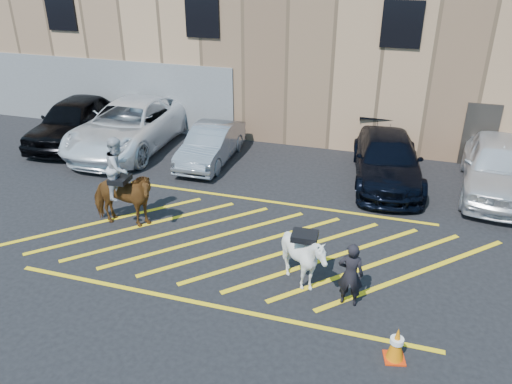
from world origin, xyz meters
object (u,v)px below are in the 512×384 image
(car_white_suv, at_px, (499,166))
(traffic_cone, at_px, (396,344))
(car_white_pickup, at_px, (130,125))
(car_silver_sedan, at_px, (211,144))
(handler, at_px, (351,274))
(mounted_bay, at_px, (121,191))
(car_black_suv, at_px, (75,120))
(saddled_white, at_px, (304,258))
(car_blue_suv, at_px, (387,159))

(car_white_suv, relative_size, traffic_cone, 6.94)
(traffic_cone, bearing_deg, car_white_pickup, 140.69)
(car_silver_sedan, distance_m, car_white_suv, 9.32)
(car_white_pickup, relative_size, car_silver_sedan, 1.60)
(car_silver_sedan, bearing_deg, car_white_suv, 0.95)
(handler, xyz_separation_m, traffic_cone, (1.04, -1.38, -0.38))
(mounted_bay, bearing_deg, car_white_pickup, 117.59)
(car_black_suv, relative_size, mounted_bay, 1.96)
(mounted_bay, bearing_deg, handler, -13.99)
(car_white_suv, relative_size, saddled_white, 3.50)
(car_white_suv, distance_m, saddled_white, 7.98)
(car_white_pickup, relative_size, saddled_white, 4.32)
(car_white_pickup, height_order, car_silver_sedan, car_white_pickup)
(car_white_suv, xyz_separation_m, traffic_cone, (-2.59, -8.15, -0.50))
(car_white_suv, distance_m, handler, 7.69)
(car_silver_sedan, xyz_separation_m, car_blue_suv, (6.01, 0.18, 0.09))
(car_white_suv, bearing_deg, saddled_white, -121.68)
(car_white_pickup, distance_m, car_white_suv, 12.72)
(car_black_suv, xyz_separation_m, car_silver_sedan, (5.79, -0.39, -0.21))
(traffic_cone, bearing_deg, car_white_suv, 72.39)
(car_white_pickup, height_order, saddled_white, car_white_pickup)
(car_black_suv, bearing_deg, car_white_suv, -5.04)
(car_silver_sedan, distance_m, mounted_bay, 4.96)
(car_black_suv, height_order, handler, car_black_suv)
(car_black_suv, distance_m, traffic_cone, 14.99)
(car_blue_suv, relative_size, car_white_suv, 1.00)
(saddled_white, bearing_deg, car_blue_suv, 77.55)
(car_black_suv, bearing_deg, traffic_cone, -38.08)
(car_blue_suv, relative_size, mounted_bay, 1.98)
(traffic_cone, bearing_deg, mounted_bay, 158.12)
(car_blue_suv, xyz_separation_m, saddled_white, (-1.40, -6.32, 0.00))
(car_black_suv, bearing_deg, saddled_white, -36.83)
(car_white_suv, relative_size, handler, 3.41)
(car_white_pickup, bearing_deg, traffic_cone, -39.86)
(car_white_pickup, height_order, handler, car_white_pickup)
(handler, bearing_deg, car_white_suv, -119.84)
(car_black_suv, relative_size, handler, 3.36)
(saddled_white, xyz_separation_m, traffic_cone, (2.11, -1.71, -0.37))
(car_white_pickup, relative_size, traffic_cone, 8.57)
(traffic_cone, bearing_deg, car_blue_suv, 95.11)
(car_blue_suv, bearing_deg, mounted_bay, -150.35)
(car_black_suv, relative_size, car_white_pickup, 0.80)
(car_silver_sedan, xyz_separation_m, car_white_suv, (9.32, 0.30, 0.22))
(car_white_pickup, bearing_deg, car_blue_suv, -2.14)
(car_silver_sedan, xyz_separation_m, traffic_cone, (6.73, -7.85, -0.28))
(saddled_white, bearing_deg, mounted_bay, 166.70)
(car_white_pickup, xyz_separation_m, saddled_white, (8.01, -6.58, -0.14))
(car_white_pickup, distance_m, mounted_bay, 6.04)
(traffic_cone, bearing_deg, car_black_suv, 146.64)
(car_white_pickup, bearing_deg, car_white_suv, -1.18)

